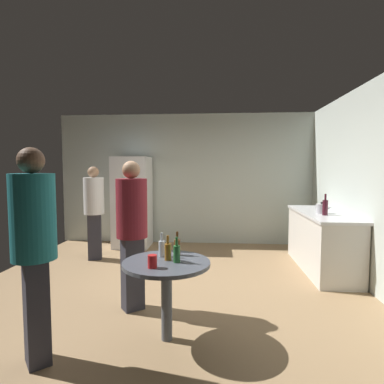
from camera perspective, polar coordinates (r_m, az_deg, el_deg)
The scene contains 16 objects.
ground_plane at distance 4.37m, azimuth -4.65°, elevation -17.60°, with size 5.20×5.20×0.10m, color #9E7C56.
wall_back at distance 6.67m, azimuth -1.15°, elevation 2.35°, with size 5.32×0.06×2.70m, color beige.
wall_side_right at distance 4.47m, azimuth 30.74°, elevation 0.76°, with size 0.06×5.20×2.70m, color beige.
refrigerator at distance 6.46m, azimuth -10.70°, elevation -1.79°, with size 0.70×0.68×1.80m.
kitchen_counter at distance 5.36m, azimuth 22.28°, elevation -8.16°, with size 0.64×1.85×0.90m.
kettle at distance 5.16m, azimuth 22.32°, elevation -2.79°, with size 0.24×0.17×0.18m.
wine_bottle_on_counter at distance 4.97m, azimuth 22.84°, elevation -2.52°, with size 0.08×0.08×0.31m.
foreground_table at distance 2.98m, azimuth -4.61°, elevation -14.27°, with size 0.80×0.80×0.73m.
beer_bottle_amber at distance 2.97m, azimuth -4.36°, elevation -10.57°, with size 0.06×0.06×0.23m.
beer_bottle_brown at distance 3.13m, azimuth -2.67°, elevation -9.78°, with size 0.06×0.06×0.23m.
beer_bottle_green at distance 2.90m, azimuth -2.76°, elevation -10.94°, with size 0.06×0.06×0.23m.
beer_bottle_clear at distance 3.09m, azimuth -5.44°, elevation -9.98°, with size 0.06×0.06×0.23m.
plastic_cup_red at distance 2.77m, azimuth -7.15°, elevation -12.29°, with size 0.08×0.08×0.11m, color red.
person_in_teal_shirt at distance 2.82m, azimuth -26.57°, elevation -7.56°, with size 0.48×0.48×1.74m.
person_in_maroon_shirt at distance 3.57m, azimuth -10.76°, elevation -5.60°, with size 0.48×0.48×1.66m.
person_in_white_shirt at distance 5.70m, azimuth -17.22°, elevation -2.35°, with size 0.42×0.42×1.61m.
Camera 1 is at (0.65, -4.00, 1.58)m, focal length 29.64 mm.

